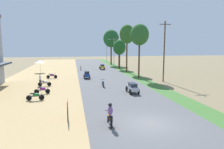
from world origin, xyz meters
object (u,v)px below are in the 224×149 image
(motorbike_ahead_third, at_px, (81,68))
(median_tree_fourth, at_px, (111,39))
(pedestrian_on_shoulder, at_px, (40,79))
(car_hatchback_blue, at_px, (87,74))
(utility_pole_near, at_px, (164,51))
(median_tree_third, at_px, (119,48))
(parked_motorbike_fourth, at_px, (52,75))
(car_sedan_yellow, at_px, (102,67))
(median_tree_second, at_px, (127,35))
(street_signboard, at_px, (67,106))
(motorbike_foreground_rider, at_px, (110,115))
(vendor_umbrella, at_px, (40,62))
(parked_motorbike_nearest, at_px, (35,96))
(streetlamp_mid, at_px, (107,48))
(parked_motorbike_second, at_px, (42,90))
(streetlamp_near, at_px, (114,50))
(motorbike_ahead_second, at_px, (103,83))
(parked_motorbike_third, at_px, (45,83))
(car_sedan_silver, at_px, (132,87))
(median_tree_nearest, at_px, (140,35))

(motorbike_ahead_third, bearing_deg, median_tree_fourth, 51.47)
(pedestrian_on_shoulder, bearing_deg, median_tree_fourth, 61.60)
(median_tree_fourth, bearing_deg, car_hatchback_blue, -109.92)
(utility_pole_near, bearing_deg, median_tree_third, 99.27)
(parked_motorbike_fourth, height_order, car_sedan_yellow, car_sedan_yellow)
(median_tree_second, height_order, car_sedan_yellow, median_tree_second)
(street_signboard, distance_m, motorbike_ahead_third, 31.63)
(car_sedan_yellow, xyz_separation_m, motorbike_foreground_rider, (-4.19, -33.58, 0.11))
(vendor_umbrella, height_order, median_tree_third, median_tree_third)
(parked_motorbike_nearest, relative_size, streetlamp_mid, 0.22)
(parked_motorbike_second, distance_m, vendor_umbrella, 20.31)
(streetlamp_near, xyz_separation_m, car_sedan_yellow, (-4.50, -8.46, -3.61))
(parked_motorbike_second, relative_size, car_sedan_yellow, 0.80)
(streetlamp_mid, relative_size, motorbike_ahead_second, 4.49)
(median_tree_third, distance_m, motorbike_ahead_second, 22.24)
(parked_motorbike_nearest, bearing_deg, motorbike_ahead_third, 77.63)
(parked_motorbike_second, xyz_separation_m, parked_motorbike_third, (-0.31, 4.60, 0.00))
(median_tree_fourth, relative_size, streetlamp_mid, 1.24)
(median_tree_third, height_order, motorbike_foreground_rider, median_tree_third)
(utility_pole_near, bearing_deg, parked_motorbike_fourth, 160.15)
(motorbike_ahead_second, bearing_deg, parked_motorbike_second, -160.53)
(streetlamp_near, relative_size, utility_pole_near, 0.80)
(median_tree_third, relative_size, utility_pole_near, 0.74)
(parked_motorbike_third, bearing_deg, streetlamp_near, 60.41)
(parked_motorbike_third, bearing_deg, vendor_umbrella, 100.39)
(parked_motorbike_third, distance_m, car_hatchback_blue, 8.31)
(car_hatchback_blue, relative_size, car_sedan_yellow, 0.89)
(parked_motorbike_third, relative_size, streetlamp_near, 0.24)
(parked_motorbike_second, relative_size, street_signboard, 1.20)
(street_signboard, relative_size, streetlamp_mid, 0.19)
(parked_motorbike_fourth, xyz_separation_m, streetlamp_near, (14.73, 19.64, 3.80))
(streetlamp_mid, distance_m, motorbike_ahead_third, 23.15)
(car_hatchback_blue, xyz_separation_m, motorbike_ahead_second, (1.69, -7.51, -0.17))
(parked_motorbike_third, distance_m, motorbike_foreground_rider, 16.80)
(car_sedan_silver, bearing_deg, car_sedan_yellow, 90.45)
(parked_motorbike_nearest, xyz_separation_m, streetlamp_near, (15.01, 33.97, 3.80))
(motorbike_ahead_third, bearing_deg, car_sedan_silver, -77.96)
(motorbike_foreground_rider, bearing_deg, car_sedan_silver, 64.84)
(streetlamp_near, relative_size, car_hatchback_blue, 3.70)
(motorbike_ahead_second, bearing_deg, utility_pole_near, 14.17)
(car_sedan_silver, bearing_deg, motorbike_foreground_rider, -115.16)
(car_sedan_yellow, bearing_deg, streetlamp_near, 61.99)
(parked_motorbike_third, distance_m, streetlamp_mid, 41.64)
(pedestrian_on_shoulder, distance_m, motorbike_ahead_second, 8.98)
(car_sedan_yellow, bearing_deg, median_tree_second, -52.75)
(streetlamp_near, height_order, car_sedan_yellow, streetlamp_near)
(parked_motorbike_second, relative_size, median_tree_nearest, 0.20)
(streetlamp_near, relative_size, motorbike_ahead_third, 4.11)
(parked_motorbike_third, height_order, streetlamp_near, streetlamp_near)
(streetlamp_near, distance_m, car_sedan_yellow, 10.23)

